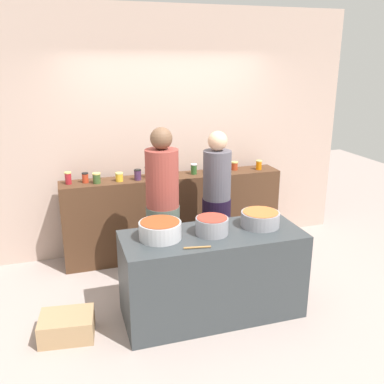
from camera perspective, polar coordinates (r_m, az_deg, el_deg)
The scene contains 22 objects.
ground at distance 4.62m, azimuth 1.33°, elevation -13.80°, with size 12.00×12.00×0.00m, color #A6958E.
storefront_wall at distance 5.41m, azimuth -3.50°, elevation 7.92°, with size 4.80×0.12×3.00m, color #BEA192.
display_shelf at distance 5.34m, azimuth -2.40°, elevation -3.15°, with size 2.70×0.36×1.03m, color #4C2F1D.
prep_table at distance 4.17m, azimuth 2.71°, elevation -10.90°, with size 1.70×0.70×0.84m, color #33393C.
preserve_jar_0 at distance 5.02m, azimuth -16.21°, elevation 1.81°, with size 0.07×0.07×0.14m.
preserve_jar_1 at distance 5.03m, azimuth -14.07°, elevation 1.87°, with size 0.07×0.07×0.12m.
preserve_jar_2 at distance 4.97m, azimuth -12.62°, elevation 1.82°, with size 0.09×0.09×0.12m.
preserve_jar_3 at distance 5.01m, azimuth -9.68°, elevation 2.00°, with size 0.09×0.09×0.10m.
preserve_jar_4 at distance 5.03m, azimuth -7.26°, elevation 2.31°, with size 0.09×0.09×0.13m.
preserve_jar_5 at distance 5.11m, azimuth -5.88°, elevation 2.66°, with size 0.08×0.08×0.14m.
preserve_jar_6 at distance 5.06m, azimuth -4.62°, elevation 2.54°, with size 0.08×0.08×0.13m.
preserve_jar_7 at distance 5.24m, azimuth 0.24°, elevation 3.09°, with size 0.08×0.08×0.13m.
preserve_jar_8 at distance 5.28m, azimuth 2.58°, elevation 3.30°, with size 0.08×0.08×0.15m.
preserve_jar_9 at distance 5.47m, azimuth 5.70°, elevation 3.51°, with size 0.08×0.08×0.11m.
preserve_jar_10 at distance 5.52m, azimuth 8.91°, elevation 3.59°, with size 0.08×0.08×0.12m.
cooking_pot_left at distance 3.86m, azimuth -4.28°, elevation -5.09°, with size 0.38×0.38×0.16m.
cooking_pot_center at distance 3.95m, azimuth 2.67°, elevation -4.52°, with size 0.30×0.30×0.16m.
cooking_pot_right at distance 4.18m, azimuth 9.09°, elevation -3.57°, with size 0.37×0.37×0.15m.
wooden_spoon at distance 3.68m, azimuth 0.71°, elevation -7.40°, with size 0.02×0.02×0.24m, color #9E703D.
cook_with_tongs at distance 4.40m, azimuth -3.89°, elevation -3.77°, with size 0.35×0.35×1.76m.
cook_in_cap at distance 4.84m, azimuth 3.28°, elevation -2.37°, with size 0.32×0.32×1.65m.
bread_crate at distance 4.16m, azimuth -16.35°, elevation -16.80°, with size 0.47×0.36×0.21m, color tan.
Camera 1 is at (-1.27, -3.73, 2.40)m, focal length 39.94 mm.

